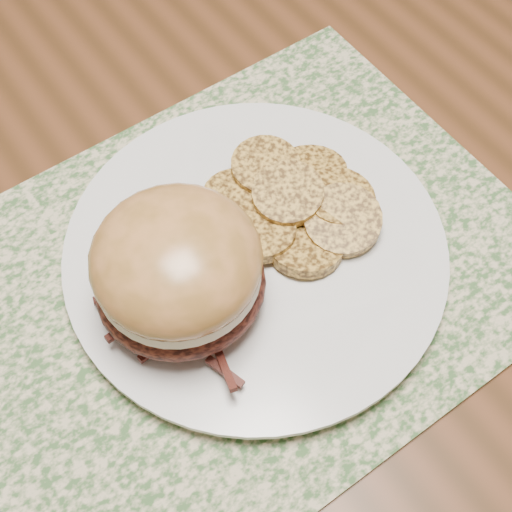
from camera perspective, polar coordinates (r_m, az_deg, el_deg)
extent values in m
plane|color=brown|center=(1.24, -8.60, -18.48)|extent=(3.50, 3.50, 0.00)
cube|color=#583019|center=(0.57, -18.10, -2.10)|extent=(1.50, 0.90, 0.04)
cylinder|color=#583019|center=(1.30, 7.47, 18.03)|extent=(0.06, 0.06, 0.71)
cube|color=#3A5E30|center=(0.52, -2.33, -1.99)|extent=(0.45, 0.33, 0.00)
cylinder|color=silver|center=(0.52, -0.04, 0.27)|extent=(0.26, 0.26, 0.02)
ellipsoid|color=black|center=(0.47, -6.03, -2.31)|extent=(0.14, 0.14, 0.05)
cylinder|color=beige|center=(0.45, -6.28, -0.98)|extent=(0.14, 0.14, 0.01)
ellipsoid|color=#AA6E38|center=(0.44, -6.42, -0.25)|extent=(0.14, 0.14, 0.06)
cylinder|color=#BF8F38|center=(0.53, -1.57, 4.68)|extent=(0.06, 0.06, 0.01)
cylinder|color=#BF8F38|center=(0.54, 0.77, 7.18)|extent=(0.07, 0.07, 0.01)
cylinder|color=#BF8F38|center=(0.54, 4.26, 6.55)|extent=(0.08, 0.08, 0.02)
cylinder|color=#BF8F38|center=(0.51, 0.33, 1.91)|extent=(0.07, 0.07, 0.02)
cylinder|color=#BF8F38|center=(0.52, 2.57, 5.03)|extent=(0.07, 0.07, 0.02)
cylinder|color=#BF8F38|center=(0.53, 6.65, 4.62)|extent=(0.05, 0.05, 0.02)
cylinder|color=#BF8F38|center=(0.51, 3.94, 0.88)|extent=(0.08, 0.08, 0.02)
cylinder|color=#BF8F38|center=(0.51, 6.96, 2.88)|extent=(0.08, 0.08, 0.02)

